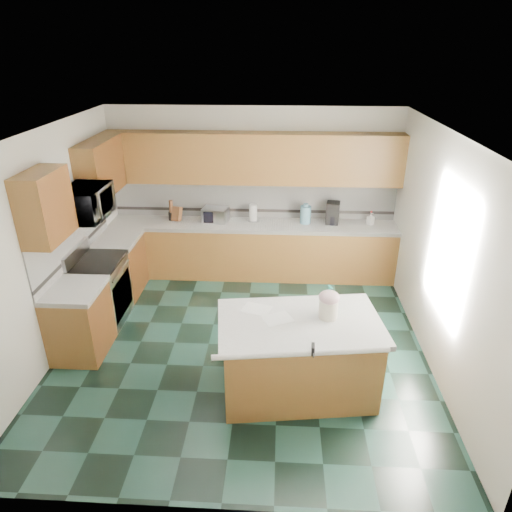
{
  "coord_description": "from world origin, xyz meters",
  "views": [
    {
      "loc": [
        0.44,
        -4.84,
        3.58
      ],
      "look_at": [
        0.15,
        0.35,
        1.12
      ],
      "focal_mm": 32.0,
      "sensor_mm": 36.0,
      "label": 1
    }
  ],
  "objects_px": {
    "treat_jar": "(328,309)",
    "island_base": "(298,359)",
    "knife_block": "(177,214)",
    "coffee_maker": "(333,213)",
    "toaster_oven": "(215,215)",
    "soap_bottle_island": "(329,299)",
    "island_top": "(300,323)"
  },
  "relations": [
    {
      "from": "island_base",
      "to": "coffee_maker",
      "type": "bearing_deg",
      "value": 70.58
    },
    {
      "from": "island_base",
      "to": "knife_block",
      "type": "distance_m",
      "value": 3.48
    },
    {
      "from": "toaster_oven",
      "to": "coffee_maker",
      "type": "bearing_deg",
      "value": 11.39
    },
    {
      "from": "island_base",
      "to": "treat_jar",
      "type": "relative_size",
      "value": 7.7
    },
    {
      "from": "treat_jar",
      "to": "coffee_maker",
      "type": "xyz_separation_m",
      "value": [
        0.31,
        2.78,
        0.07
      ]
    },
    {
      "from": "toaster_oven",
      "to": "island_top",
      "type": "bearing_deg",
      "value": -55.32
    },
    {
      "from": "soap_bottle_island",
      "to": "knife_block",
      "type": "xyz_separation_m",
      "value": [
        -2.22,
        2.65,
        -0.04
      ]
    },
    {
      "from": "island_base",
      "to": "island_top",
      "type": "xyz_separation_m",
      "value": [
        0.0,
        0.0,
        0.46
      ]
    },
    {
      "from": "island_top",
      "to": "soap_bottle_island",
      "type": "xyz_separation_m",
      "value": [
        0.31,
        0.2,
        0.19
      ]
    },
    {
      "from": "island_top",
      "to": "treat_jar",
      "type": "relative_size",
      "value": 8.17
    },
    {
      "from": "soap_bottle_island",
      "to": "coffee_maker",
      "type": "height_order",
      "value": "coffee_maker"
    },
    {
      "from": "coffee_maker",
      "to": "treat_jar",
      "type": "bearing_deg",
      "value": -86.58
    },
    {
      "from": "coffee_maker",
      "to": "knife_block",
      "type": "bearing_deg",
      "value": -169.59
    },
    {
      "from": "toaster_oven",
      "to": "treat_jar",
      "type": "bearing_deg",
      "value": -49.75
    },
    {
      "from": "treat_jar",
      "to": "knife_block",
      "type": "relative_size",
      "value": 0.89
    },
    {
      "from": "knife_block",
      "to": "coffee_maker",
      "type": "bearing_deg",
      "value": 19.49
    },
    {
      "from": "island_base",
      "to": "island_top",
      "type": "distance_m",
      "value": 0.46
    },
    {
      "from": "knife_block",
      "to": "toaster_oven",
      "type": "xyz_separation_m",
      "value": [
        0.63,
        0.0,
        -0.0
      ]
    },
    {
      "from": "treat_jar",
      "to": "soap_bottle_island",
      "type": "distance_m",
      "value": 0.12
    },
    {
      "from": "island_top",
      "to": "knife_block",
      "type": "relative_size",
      "value": 7.31
    },
    {
      "from": "island_base",
      "to": "soap_bottle_island",
      "type": "relative_size",
      "value": 5.03
    },
    {
      "from": "island_base",
      "to": "knife_block",
      "type": "xyz_separation_m",
      "value": [
        -1.91,
        2.84,
        0.61
      ]
    },
    {
      "from": "knife_block",
      "to": "coffee_maker",
      "type": "xyz_separation_m",
      "value": [
        2.51,
        0.03,
        0.06
      ]
    },
    {
      "from": "island_base",
      "to": "toaster_oven",
      "type": "xyz_separation_m",
      "value": [
        -1.28,
        2.84,
        0.6
      ]
    },
    {
      "from": "knife_block",
      "to": "coffee_maker",
      "type": "distance_m",
      "value": 2.51
    },
    {
      "from": "island_top",
      "to": "toaster_oven",
      "type": "relative_size",
      "value": 4.35
    },
    {
      "from": "island_base",
      "to": "treat_jar",
      "type": "distance_m",
      "value": 0.67
    },
    {
      "from": "knife_block",
      "to": "island_top",
      "type": "bearing_deg",
      "value": -37.33
    },
    {
      "from": "island_base",
      "to": "toaster_oven",
      "type": "distance_m",
      "value": 3.18
    },
    {
      "from": "island_top",
      "to": "knife_block",
      "type": "distance_m",
      "value": 3.43
    },
    {
      "from": "soap_bottle_island",
      "to": "knife_block",
      "type": "distance_m",
      "value": 3.45
    },
    {
      "from": "treat_jar",
      "to": "island_base",
      "type": "bearing_deg",
      "value": -139.22
    }
  ]
}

